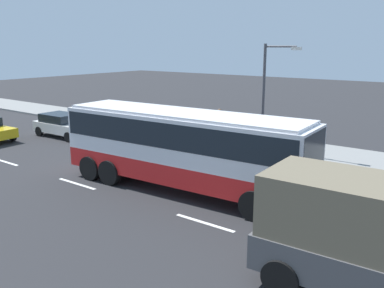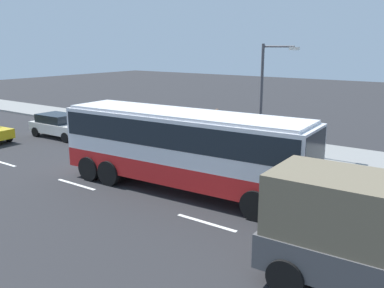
{
  "view_description": "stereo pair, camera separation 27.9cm",
  "coord_description": "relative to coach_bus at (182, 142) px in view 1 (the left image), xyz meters",
  "views": [
    {
      "loc": [
        9.88,
        -13.19,
        5.96
      ],
      "look_at": [
        -0.1,
        0.15,
        1.96
      ],
      "focal_mm": 38.87,
      "sensor_mm": 36.0,
      "label": 1
    },
    {
      "loc": [
        9.66,
        -13.36,
        5.96
      ],
      "look_at": [
        -0.1,
        0.15,
        1.96
      ],
      "focal_mm": 38.87,
      "sensor_mm": 36.0,
      "label": 2
    }
  ],
  "objects": [
    {
      "name": "coach_bus",
      "position": [
        0.0,
        0.0,
        0.0
      ],
      "size": [
        11.01,
        3.16,
        3.33
      ],
      "rotation": [
        0.0,
        0.0,
        0.05
      ],
      "color": "red",
      "rests_on": "ground_plane"
    },
    {
      "name": "ground_plane",
      "position": [
        0.34,
        0.2,
        -2.07
      ],
      "size": [
        120.0,
        120.0,
        0.0
      ],
      "primitive_type": "plane",
      "color": "#28282B"
    },
    {
      "name": "pedestrian_at_crossing",
      "position": [
        -4.24,
        9.31,
        -0.88
      ],
      "size": [
        0.32,
        0.32,
        1.79
      ],
      "rotation": [
        0.0,
        0.0,
        4.18
      ],
      "color": "brown",
      "rests_on": "sidewalk_curb"
    },
    {
      "name": "lane_centreline",
      "position": [
        -0.24,
        -2.15,
        -2.06
      ],
      "size": [
        34.43,
        0.16,
        0.01
      ],
      "color": "white",
      "rests_on": "ground_plane"
    },
    {
      "name": "car_white_minivan",
      "position": [
        -12.82,
        3.53,
        -1.27
      ],
      "size": [
        4.35,
        2.05,
        1.51
      ],
      "rotation": [
        0.0,
        0.0,
        0.02
      ],
      "color": "white",
      "rests_on": "ground_plane"
    },
    {
      "name": "sidewalk_curb",
      "position": [
        0.34,
        9.2,
        -1.99
      ],
      "size": [
        80.0,
        4.0,
        0.15
      ],
      "primitive_type": "cube",
      "color": "gray",
      "rests_on": "ground_plane"
    },
    {
      "name": "street_lamp",
      "position": [
        -0.01,
        7.58,
        1.55
      ],
      "size": [
        2.09,
        0.24,
        5.86
      ],
      "color": "#47474C",
      "rests_on": "sidewalk_curb"
    }
  ]
}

